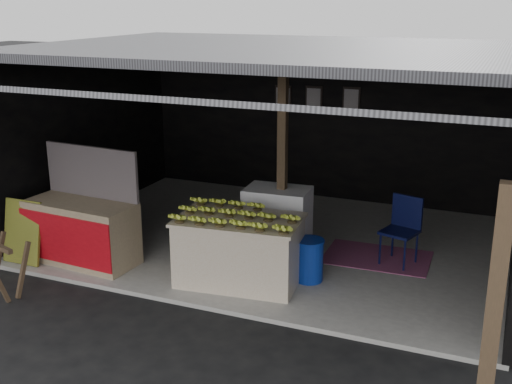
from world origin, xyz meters
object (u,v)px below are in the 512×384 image
at_px(white_crate, 277,222).
at_px(neighbor_stall, 82,229).
at_px(banana_table, 239,250).
at_px(plastic_chair, 403,224).
at_px(water_barrel, 309,261).

xyz_separation_m(white_crate, neighbor_stall, (-2.46, -1.29, -0.02)).
height_order(banana_table, neighbor_stall, neighbor_stall).
bearing_deg(neighbor_stall, plastic_chair, 26.30).
bearing_deg(white_crate, banana_table, -100.62).
relative_size(white_crate, neighbor_stall, 0.62).
height_order(banana_table, white_crate, white_crate).
distance_m(water_barrel, plastic_chair, 1.53).
bearing_deg(plastic_chair, banana_table, -124.81).
height_order(water_barrel, plastic_chair, plastic_chair).
bearing_deg(plastic_chair, white_crate, -149.65).
bearing_deg(water_barrel, neighbor_stall, -169.00).
distance_m(banana_table, neighbor_stall, 2.34).
bearing_deg(banana_table, white_crate, 77.00).
relative_size(neighbor_stall, water_barrel, 2.98).
height_order(banana_table, plastic_chair, plastic_chair).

